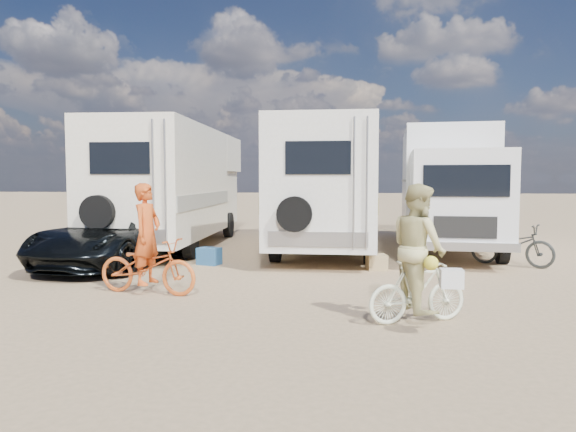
# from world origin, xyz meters

# --- Properties ---
(ground) EXTENTS (140.00, 140.00, 0.00)m
(ground) POSITION_xyz_m (0.00, 0.00, 0.00)
(ground) COLOR tan
(ground) RESTS_ON ground
(rv_main) EXTENTS (2.68, 8.06, 3.54)m
(rv_main) POSITION_xyz_m (0.09, 6.84, 1.77)
(rv_main) COLOR silver
(rv_main) RESTS_ON ground
(rv_left) EXTENTS (2.98, 8.71, 3.55)m
(rv_left) POSITION_xyz_m (-4.52, 7.08, 1.77)
(rv_left) COLOR beige
(rv_left) RESTS_ON ground
(box_truck) EXTENTS (2.86, 7.72, 3.53)m
(box_truck) POSITION_xyz_m (3.56, 7.20, 1.77)
(box_truck) COLOR silver
(box_truck) RESTS_ON ground
(dark_suv) EXTENTS (2.81, 5.20, 1.39)m
(dark_suv) POSITION_xyz_m (-4.71, 3.44, 0.69)
(dark_suv) COLOR black
(dark_suv) RESTS_ON ground
(bike_man) EXTENTS (1.99, 0.97, 1.00)m
(bike_man) POSITION_xyz_m (-2.72, 0.48, 0.50)
(bike_man) COLOR #CD561D
(bike_man) RESTS_ON ground
(bike_woman) EXTENTS (1.56, 0.99, 0.91)m
(bike_woman) POSITION_xyz_m (1.88, -0.87, 0.46)
(bike_woman) COLOR beige
(bike_woman) RESTS_ON ground
(rider_man) EXTENTS (0.54, 0.72, 1.81)m
(rider_man) POSITION_xyz_m (-2.72, 0.48, 0.91)
(rider_man) COLOR #C64A18
(rider_man) RESTS_ON ground
(rider_woman) EXTENTS (0.98, 1.09, 1.82)m
(rider_woman) POSITION_xyz_m (1.88, -0.87, 0.91)
(rider_woman) COLOR #C8BE7C
(rider_woman) RESTS_ON ground
(bike_parked) EXTENTS (2.00, 1.53, 1.01)m
(bike_parked) POSITION_xyz_m (4.65, 4.58, 0.50)
(bike_parked) COLOR black
(bike_parked) RESTS_ON ground
(cooler) EXTENTS (0.60, 0.51, 0.41)m
(cooler) POSITION_xyz_m (-2.54, 3.79, 0.21)
(cooler) COLOR #245183
(cooler) RESTS_ON ground
(crate) EXTENTS (0.51, 0.51, 0.35)m
(crate) POSITION_xyz_m (1.45, 3.61, 0.17)
(crate) COLOR #987F55
(crate) RESTS_ON ground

